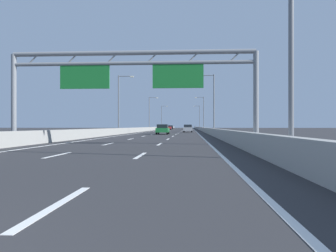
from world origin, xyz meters
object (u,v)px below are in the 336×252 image
object	(u,v)px
streetlamp_right_mid	(212,100)
blue_car	(189,127)
streetlamp_left_far	(150,111)
streetlamp_right_far	(203,111)
streetlamp_left_distant	(162,116)
silver_car	(188,128)
sign_gantry	(132,73)
black_car	(171,127)
green_car	(163,129)
streetlamp_right_near	(285,16)
streetlamp_left_mid	(120,101)
orange_car	(189,128)
red_car	(168,127)
streetlamp_right_distant	(199,116)

from	to	relation	value
streetlamp_right_mid	blue_car	xyz separation A→B (m)	(-3.90, 71.06, -4.66)
streetlamp_left_far	streetlamp_right_far	xyz separation A→B (m)	(14.93, 0.00, 0.00)
streetlamp_left_distant	silver_car	size ratio (longest dim) A/B	2.27
sign_gantry	blue_car	xyz separation A→B (m)	(3.59, 102.73, -4.09)
streetlamp_right_far	black_car	bearing A→B (deg)	109.04
streetlamp_right_far	green_car	distance (m)	45.41
streetlamp_right_near	green_car	xyz separation A→B (m)	(-7.71, 38.09, -4.63)
green_car	blue_car	xyz separation A→B (m)	(3.81, 74.26, -0.03)
streetlamp_right_far	green_car	size ratio (longest dim) A/B	2.19
streetlamp_right_far	streetlamp_left_distant	size ratio (longest dim) A/B	1.00
streetlamp_left_mid	orange_car	world-z (taller)	streetlamp_left_mid
green_car	streetlamp_right_near	bearing A→B (deg)	-78.56
orange_car	black_car	bearing A→B (deg)	119.86
green_car	silver_car	size ratio (longest dim) A/B	1.04
red_car	streetlamp_right_near	bearing A→B (deg)	-83.79
streetlamp_left_far	streetlamp_right_distant	distance (m)	43.92
streetlamp_right_near	streetlamp_right_distant	world-z (taller)	same
streetlamp_right_far	orange_car	distance (m)	20.16
streetlamp_left_mid	silver_car	bearing A→B (deg)	51.65
sign_gantry	streetlamp_right_distant	bearing A→B (deg)	86.25
streetlamp_right_near	green_car	world-z (taller)	streetlamp_right_near
streetlamp_left_far	green_car	bearing A→B (deg)	-80.79
sign_gantry	streetlamp_right_near	world-z (taller)	streetlamp_right_near
streetlamp_right_near	red_car	xyz separation A→B (m)	(-10.85, 99.74, -4.62)
silver_car	red_car	xyz separation A→B (m)	(-6.83, 44.65, 0.00)
silver_car	orange_car	bearing A→B (deg)	89.76
sign_gantry	silver_car	xyz separation A→B (m)	(3.46, 45.46, -4.06)
streetlamp_left_far	streetlamp_right_distant	size ratio (longest dim) A/B	1.00
streetlamp_left_far	silver_car	world-z (taller)	streetlamp_left_far
streetlamp_right_near	black_car	world-z (taller)	streetlamp_right_near
streetlamp_right_distant	green_car	xyz separation A→B (m)	(-7.71, -85.81, -4.63)
sign_gantry	silver_car	distance (m)	45.78
streetlamp_left_distant	blue_car	size ratio (longest dim) A/B	2.04
blue_car	silver_car	distance (m)	57.26
sign_gantry	streetlamp_right_near	bearing A→B (deg)	-52.15
blue_car	silver_car	world-z (taller)	silver_car
red_car	streetlamp_left_far	bearing A→B (deg)	-103.38
streetlamp_right_mid	blue_car	bearing A→B (deg)	93.14
green_car	orange_car	distance (m)	63.86
black_car	streetlamp_left_distant	bearing A→B (deg)	112.51
streetlamp_right_distant	orange_car	xyz separation A→B (m)	(-3.82, -22.07, -4.67)
streetlamp_left_mid	sign_gantry	bearing A→B (deg)	-76.77
streetlamp_right_distant	silver_car	distance (m)	69.09
streetlamp_left_mid	green_car	bearing A→B (deg)	-23.96
orange_car	red_car	xyz separation A→B (m)	(-7.03, -2.09, 0.05)
orange_car	streetlamp_right_far	bearing A→B (deg)	-78.75
sign_gantry	streetlamp_left_distant	size ratio (longest dim) A/B	1.77
streetlamp_right_near	silver_car	bearing A→B (deg)	94.17
sign_gantry	streetlamp_right_far	distance (m)	73.36
streetlamp_left_far	streetlamp_left_distant	distance (m)	41.30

